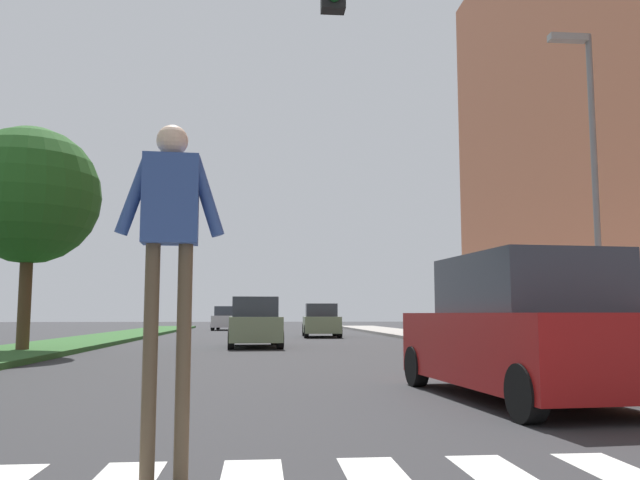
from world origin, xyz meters
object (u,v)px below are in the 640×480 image
pedestrian_performer (170,242)px  suv_crossing (521,331)px  tree_far (30,196)px  sedan_distant (321,321)px  sedan_midblock (254,324)px  street_lamp_right (590,163)px  sedan_far_horizon (227,319)px

pedestrian_performer → suv_crossing: size_ratio=0.52×
tree_far → pedestrian_performer: tree_far is taller
tree_far → pedestrian_performer: bearing=-67.8°
tree_far → suv_crossing: bearing=-46.4°
sedan_distant → tree_far: bearing=-126.1°
pedestrian_performer → sedan_midblock: pedestrian_performer is taller
pedestrian_performer → sedan_distant: size_ratio=0.60×
suv_crossing → sedan_distant: (-0.51, 24.43, -0.16)m
pedestrian_performer → tree_far: bearing=112.2°
street_lamp_right → sedan_midblock: size_ratio=1.80×
tree_far → street_lamp_right: bearing=-21.7°
tree_far → street_lamp_right: 15.36m
sedan_distant → pedestrian_performer: bearing=-97.3°
pedestrian_performer → sedan_midblock: 18.90m
sedan_midblock → pedestrian_performer: bearing=-91.3°
sedan_far_horizon → street_lamp_right: bearing=-73.7°
street_lamp_right → tree_far: bearing=158.3°
street_lamp_right → sedan_midblock: bearing=129.2°
tree_far → suv_crossing: 15.51m
sedan_far_horizon → sedan_midblock: bearing=-84.9°
tree_far → sedan_midblock: bearing=29.5°
tree_far → sedan_far_horizon: size_ratio=1.55×
street_lamp_right → pedestrian_performer: size_ratio=3.01×
tree_far → pedestrian_performer: (6.18, -15.14, -2.97)m
pedestrian_performer → suv_crossing: 6.01m
suv_crossing → sedan_far_horizon: 39.41m
sedan_far_horizon → tree_far: bearing=-99.0°
suv_crossing → sedan_midblock: (-3.79, 14.64, -0.12)m
suv_crossing → tree_far: bearing=133.6°
suv_crossing → sedan_midblock: bearing=104.5°
street_lamp_right → sedan_midblock: (-7.68, 9.42, -3.79)m
sedan_distant → sedan_far_horizon: (-5.45, 14.53, 0.01)m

